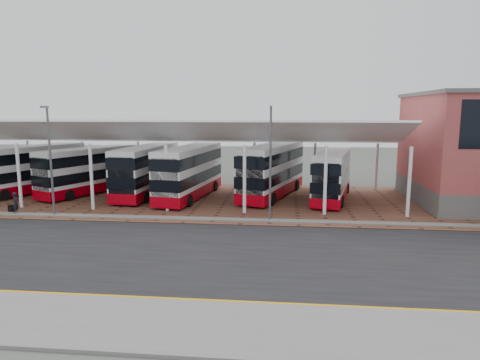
# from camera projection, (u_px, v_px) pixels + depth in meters

# --- Properties ---
(ground) EXTENTS (140.00, 140.00, 0.00)m
(ground) POSITION_uv_depth(u_px,v_px,m) (231.00, 249.00, 24.21)
(ground) COLOR #454842
(road) EXTENTS (120.00, 14.00, 0.02)m
(road) POSITION_uv_depth(u_px,v_px,m) (229.00, 255.00, 23.22)
(road) COLOR black
(road) RESTS_ON ground
(forecourt) EXTENTS (72.00, 16.00, 0.06)m
(forecourt) POSITION_uv_depth(u_px,v_px,m) (272.00, 201.00, 36.77)
(forecourt) COLOR brown
(forecourt) RESTS_ON ground
(sidewalk) EXTENTS (120.00, 4.00, 0.14)m
(sidewalk) POSITION_uv_depth(u_px,v_px,m) (200.00, 327.00, 15.36)
(sidewalk) COLOR slate
(sidewalk) RESTS_ON ground
(north_kerb) EXTENTS (120.00, 0.80, 0.14)m
(north_kerb) POSITION_uv_depth(u_px,v_px,m) (241.00, 220.00, 30.28)
(north_kerb) COLOR slate
(north_kerb) RESTS_ON ground
(yellow_line_near) EXTENTS (120.00, 0.12, 0.01)m
(yellow_line_near) POSITION_uv_depth(u_px,v_px,m) (210.00, 303.00, 17.33)
(yellow_line_near) COLOR #F5A800
(yellow_line_near) RESTS_ON road
(yellow_line_far) EXTENTS (120.00, 0.12, 0.01)m
(yellow_line_far) POSITION_uv_depth(u_px,v_px,m) (211.00, 300.00, 17.62)
(yellow_line_far) COLOR #F5A800
(yellow_line_far) RESTS_ON road
(canopy) EXTENTS (37.00, 11.63, 7.07)m
(canopy) POSITION_uv_depth(u_px,v_px,m) (182.00, 133.00, 37.56)
(canopy) COLOR white
(canopy) RESTS_ON ground
(lamp_west) EXTENTS (0.16, 0.90, 8.07)m
(lamp_west) POSITION_uv_depth(u_px,v_px,m) (50.00, 158.00, 31.06)
(lamp_west) COLOR #53565B
(lamp_west) RESTS_ON ground
(lamp_east) EXTENTS (0.16, 0.90, 8.07)m
(lamp_east) POSITION_uv_depth(u_px,v_px,m) (270.00, 160.00, 29.47)
(lamp_east) COLOR #53565B
(lamp_east) RESTS_ON ground
(bus_0) EXTENTS (6.65, 10.82, 4.43)m
(bus_0) POSITION_uv_depth(u_px,v_px,m) (30.00, 170.00, 40.09)
(bus_0) COLOR white
(bus_0) RESTS_ON forecourt
(bus_1) EXTENTS (6.33, 10.43, 4.26)m
(bus_1) POSITION_uv_depth(u_px,v_px,m) (89.00, 171.00, 39.95)
(bus_1) COLOR white
(bus_1) RESTS_ON forecourt
(bus_2) EXTENTS (3.30, 11.02, 4.48)m
(bus_2) POSITION_uv_depth(u_px,v_px,m) (147.00, 171.00, 39.21)
(bus_2) COLOR white
(bus_2) RESTS_ON forecourt
(bus_3) EXTENTS (4.09, 11.26, 4.54)m
(bus_3) POSITION_uv_depth(u_px,v_px,m) (190.00, 172.00, 37.91)
(bus_3) COLOR white
(bus_3) RESTS_ON forecourt
(bus_4) EXTENTS (5.86, 11.58, 4.66)m
(bus_4) POSITION_uv_depth(u_px,v_px,m) (272.00, 171.00, 38.57)
(bus_4) COLOR white
(bus_4) RESTS_ON forecourt
(bus_5) EXTENTS (4.42, 10.36, 4.16)m
(bus_5) POSITION_uv_depth(u_px,v_px,m) (332.00, 176.00, 37.21)
(bus_5) COLOR white
(bus_5) RESTS_ON forecourt
(pedestrian) EXTENTS (0.48, 0.65, 1.65)m
(pedestrian) POSITION_uv_depth(u_px,v_px,m) (16.00, 203.00, 32.02)
(pedestrian) COLOR black
(pedestrian) RESTS_ON forecourt
(suitcase) EXTENTS (0.34, 0.24, 0.58)m
(suitcase) POSITION_uv_depth(u_px,v_px,m) (11.00, 209.00, 32.60)
(suitcase) COLOR black
(suitcase) RESTS_ON forecourt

